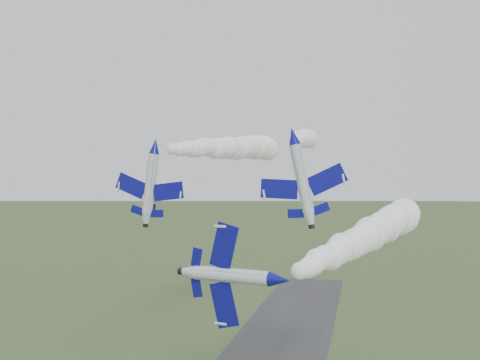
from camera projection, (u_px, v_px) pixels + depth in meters
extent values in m
cylinder|color=silver|center=(280.00, 280.00, 49.73)|extent=(3.35, 8.15, 1.44)
cone|color=navy|center=(256.00, 290.00, 45.22)|extent=(1.91, 2.39, 1.44)
cone|color=silver|center=(299.00, 272.00, 54.07)|extent=(1.82, 2.02, 1.44)
cylinder|color=black|center=(302.00, 270.00, 54.92)|extent=(0.85, 0.73, 0.73)
ellipsoid|color=black|center=(276.00, 284.00, 47.65)|extent=(1.60, 2.91, 0.96)
cube|color=navy|center=(281.00, 248.00, 50.48)|extent=(0.70, 2.26, 4.40)
cube|color=navy|center=(282.00, 309.00, 50.47)|extent=(0.70, 2.26, 4.40)
cube|color=navy|center=(295.00, 258.00, 53.31)|extent=(0.36, 1.05, 1.91)
cube|color=navy|center=(295.00, 289.00, 53.30)|extent=(0.36, 1.05, 1.91)
cube|color=navy|center=(306.00, 275.00, 52.53)|extent=(2.41, 2.00, 0.12)
cylinder|color=silver|center=(155.00, 146.00, 78.88)|extent=(2.57, 8.81, 1.74)
cone|color=navy|center=(136.00, 144.00, 73.69)|extent=(1.95, 2.43, 1.74)
cone|color=silver|center=(171.00, 148.00, 83.87)|extent=(1.91, 2.02, 1.74)
cylinder|color=black|center=(174.00, 149.00, 84.85)|extent=(0.94, 0.70, 0.88)
ellipsoid|color=black|center=(148.00, 141.00, 76.74)|extent=(1.44, 3.07, 1.16)
cube|color=navy|center=(139.00, 145.00, 80.65)|extent=(4.95, 2.92, 0.78)
cube|color=navy|center=(176.00, 150.00, 78.69)|extent=(4.95, 2.92, 0.78)
cube|color=navy|center=(159.00, 147.00, 83.52)|extent=(2.16, 1.33, 0.38)
cube|color=navy|center=(178.00, 149.00, 82.47)|extent=(2.16, 1.33, 0.38)
cube|color=navy|center=(168.00, 139.00, 82.70)|extent=(0.58, 1.69, 2.27)
cylinder|color=silver|center=(293.00, 136.00, 73.92)|extent=(2.75, 9.47, 1.96)
cone|color=navy|center=(291.00, 133.00, 68.09)|extent=(2.17, 2.60, 1.96)
cone|color=silver|center=(295.00, 139.00, 79.53)|extent=(2.13, 2.16, 1.96)
cylinder|color=black|center=(295.00, 140.00, 80.63)|extent=(1.05, 0.75, 1.00)
ellipsoid|color=black|center=(291.00, 130.00, 71.56)|extent=(1.58, 3.30, 1.31)
cube|color=navy|center=(270.00, 143.00, 75.27)|extent=(5.25, 3.09, 1.16)
cube|color=navy|center=(317.00, 133.00, 74.33)|extent=(5.25, 3.09, 1.16)
cube|color=navy|center=(283.00, 141.00, 78.79)|extent=(2.30, 1.41, 0.55)
cube|color=navy|center=(307.00, 136.00, 78.29)|extent=(2.30, 1.41, 0.55)
cube|color=navy|center=(293.00, 129.00, 78.32)|extent=(0.76, 1.82, 2.42)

